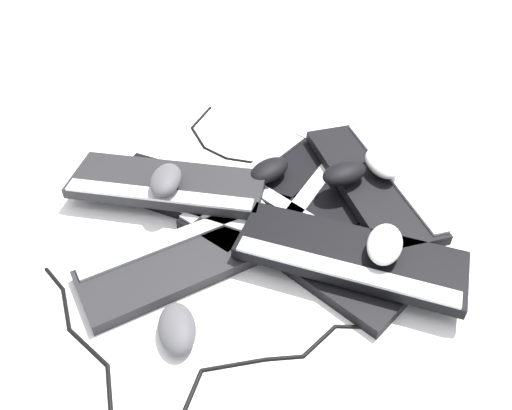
# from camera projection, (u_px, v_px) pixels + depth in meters

# --- Properties ---
(ground_plane) EXTENTS (3.20, 3.20, 0.00)m
(ground_plane) POSITION_uv_depth(u_px,v_px,m) (222.00, 205.00, 1.15)
(ground_plane) COLOR white
(keyboard_0) EXTENTS (0.36, 0.45, 0.03)m
(keyboard_0) POSITION_uv_depth(u_px,v_px,m) (332.00, 202.00, 1.14)
(keyboard_0) COLOR black
(keyboard_0) RESTS_ON ground
(keyboard_1) EXTENTS (0.40, 0.43, 0.03)m
(keyboard_1) POSITION_uv_depth(u_px,v_px,m) (265.00, 188.00, 1.18)
(keyboard_1) COLOR black
(keyboard_1) RESTS_ON ground
(keyboard_2) EXTENTS (0.46, 0.33, 0.03)m
(keyboard_2) POSITION_uv_depth(u_px,v_px,m) (198.00, 197.00, 1.15)
(keyboard_2) COLOR black
(keyboard_2) RESTS_ON ground
(keyboard_3) EXTENTS (0.46, 0.34, 0.03)m
(keyboard_3) POSITION_uv_depth(u_px,v_px,m) (189.00, 257.00, 1.01)
(keyboard_3) COLOR #232326
(keyboard_3) RESTS_ON ground
(keyboard_4) EXTENTS (0.41, 0.42, 0.03)m
(keyboard_4) POSITION_uv_depth(u_px,v_px,m) (309.00, 249.00, 1.03)
(keyboard_4) COLOR black
(keyboard_4) RESTS_ON ground
(keyboard_5) EXTENTS (0.46, 0.30, 0.03)m
(keyboard_5) POSITION_uv_depth(u_px,v_px,m) (349.00, 256.00, 0.97)
(keyboard_5) COLOR black
(keyboard_5) RESTS_ON keyboard_4
(keyboard_6) EXTENTS (0.25, 0.46, 0.03)m
(keyboard_6) POSITION_uv_depth(u_px,v_px,m) (371.00, 181.00, 1.15)
(keyboard_6) COLOR black
(keyboard_6) RESTS_ON keyboard_0
(keyboard_7) EXTENTS (0.46, 0.24, 0.03)m
(keyboard_7) POSITION_uv_depth(u_px,v_px,m) (167.00, 185.00, 1.14)
(keyboard_7) COLOR #232326
(keyboard_7) RESTS_ON keyboard_2
(mouse_0) EXTENTS (0.09, 0.12, 0.04)m
(mouse_0) POSITION_uv_depth(u_px,v_px,m) (177.00, 328.00, 0.88)
(mouse_0) COLOR #4C4C51
(mouse_0) RESTS_ON ground
(mouse_1) EXTENTS (0.08, 0.12, 0.04)m
(mouse_1) POSITION_uv_depth(u_px,v_px,m) (166.00, 179.00, 1.09)
(mouse_1) COLOR #4C4C51
(mouse_1) RESTS_ON keyboard_7
(mouse_2) EXTENTS (0.13, 0.12, 0.04)m
(mouse_2) POSITION_uv_depth(u_px,v_px,m) (269.00, 170.00, 1.17)
(mouse_2) COLOR black
(mouse_2) RESTS_ON keyboard_1
(mouse_3) EXTENTS (0.13, 0.11, 0.04)m
(mouse_3) POSITION_uv_depth(u_px,v_px,m) (344.00, 173.00, 1.11)
(mouse_3) COLOR black
(mouse_3) RESTS_ON keyboard_6
(mouse_4) EXTENTS (0.10, 0.13, 0.04)m
(mouse_4) POSITION_uv_depth(u_px,v_px,m) (385.00, 244.00, 0.95)
(mouse_4) COLOR silver
(mouse_4) RESTS_ON keyboard_5
(mouse_5) EXTENTS (0.09, 0.12, 0.04)m
(mouse_5) POSITION_uv_depth(u_px,v_px,m) (381.00, 163.00, 1.14)
(mouse_5) COLOR silver
(mouse_5) RESTS_ON keyboard_6
(cable_0) EXTENTS (0.44, 0.47, 0.01)m
(cable_0) POSITION_uv_depth(u_px,v_px,m) (264.00, 154.00, 1.29)
(cable_0) COLOR black
(cable_0) RESTS_ON ground
(cable_1) EXTENTS (0.63, 0.35, 0.01)m
(cable_1) POSITION_uv_depth(u_px,v_px,m) (174.00, 353.00, 0.86)
(cable_1) COLOR black
(cable_1) RESTS_ON ground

